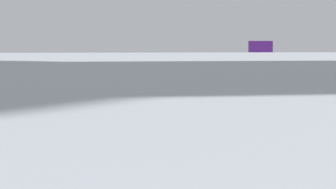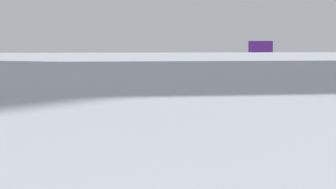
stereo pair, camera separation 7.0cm
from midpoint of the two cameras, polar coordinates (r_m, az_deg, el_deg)
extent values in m
plane|color=#477233|center=(144.39, 5.66, -1.70)|extent=(800.00, 800.00, 0.00)
cube|color=#38383D|center=(144.39, 5.66, -1.69)|extent=(600.00, 29.17, 0.06)
cube|color=#3C782B|center=(183.80, 2.02, -0.45)|extent=(600.00, 80.00, 0.04)
cylinder|color=white|center=(140.59, -0.01, -0.12)|extent=(48.28, 10.00, 5.20)
cone|color=white|center=(135.52, -10.40, -0.34)|extent=(3.48, 5.22, 4.94)
cone|color=white|center=(149.71, 9.27, 0.31)|extent=(3.93, 4.75, 4.42)
cube|color=#591E8C|center=(147.70, 7.87, 2.80)|extent=(5.62, 1.06, 9.00)
cube|color=white|center=(142.99, 8.76, 0.22)|extent=(4.88, 9.36, 0.36)
cube|color=white|center=(152.97, 6.99, 0.49)|extent=(4.88, 9.36, 0.36)
cube|color=white|center=(130.46, 1.79, -0.62)|extent=(8.18, 22.49, 0.35)
cube|color=white|center=(151.43, -0.85, 0.02)|extent=(8.18, 22.49, 0.35)
cylinder|color=#23284C|center=(133.25, 0.29, -1.60)|extent=(4.76, 3.24, 2.80)
cylinder|color=#23284C|center=(147.60, -1.41, -1.05)|extent=(4.76, 3.24, 2.80)
cylinder|color=black|center=(136.70, -7.36, -1.32)|extent=(0.70, 0.70, 3.42)
cylinder|color=black|center=(137.89, 1.66, -1.24)|extent=(0.70, 0.70, 3.42)
cylinder|color=black|center=(145.47, 0.67, -0.97)|extent=(0.70, 0.70, 3.42)
cylinder|color=#591E8C|center=(140.55, -0.01, 0.09)|extent=(26.79, 7.85, 5.23)
cylinder|color=white|center=(87.45, 11.59, -3.18)|extent=(40.79, 9.79, 4.39)
cone|color=white|center=(78.91, -1.92, -3.50)|extent=(3.43, 4.10, 3.74)
cube|color=#0C724C|center=(79.43, 0.45, 0.53)|extent=(4.75, 1.05, 7.61)
cube|color=white|center=(95.19, 8.33, -2.76)|extent=(7.52, 19.10, 0.30)
cylinder|color=black|center=(87.85, 11.56, -5.04)|extent=(0.68, 0.68, 1.35)
cylinder|color=slate|center=(180.27, 0.14, -0.28)|extent=(0.10, 0.10, 1.66)
cube|color=red|center=(180.21, 0.14, 0.08)|extent=(0.60, 0.04, 0.60)
cone|color=orange|center=(185.20, -1.84, -0.34)|extent=(0.40, 0.40, 0.55)
camera|label=1|loc=(0.03, -90.01, 0.00)|focal=71.57mm
camera|label=2|loc=(0.03, 89.99, 0.00)|focal=71.57mm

